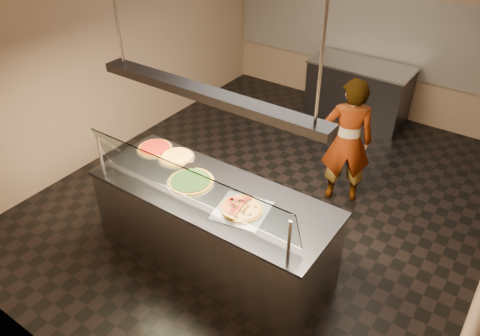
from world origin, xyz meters
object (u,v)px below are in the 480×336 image
Objects in this scene: serving_counter at (214,228)px; pizza_cheese at (177,157)px; pizza_spinach at (191,181)px; half_pizza_pepperoni at (234,204)px; prep_table at (358,92)px; pizza_spatula at (190,162)px; heat_lamp_housing at (208,95)px; sneeze_guard at (187,184)px; pizza_tomato at (155,148)px; half_pizza_sausage at (250,212)px; perforated_tray at (242,210)px; worker at (347,142)px.

serving_counter is 6.33× the size of pizza_cheese.
pizza_spinach is (-0.26, -0.01, 0.48)m from serving_counter.
half_pizza_pepperoni is 0.86× the size of pizza_spinach.
pizza_cheese is 3.69m from prep_table.
pizza_spinach is at bearing -47.86° from pizza_spatula.
heat_lamp_housing reaches higher than prep_table.
pizza_tomato is at bearing 148.89° from sneeze_guard.
serving_counter is 1.12m from pizza_tomato.
pizza_tomato is (-1.47, 0.32, -0.01)m from half_pizza_sausage.
perforated_tray is 1.09m from heat_lamp_housing.
pizza_spatula is (0.19, -0.01, 0.01)m from pizza_cheese.
serving_counter is 5.18× the size of pizza_spinach.
half_pizza_sausage is at bearing -5.35° from pizza_spinach.
pizza_spatula is at bearing -4.41° from pizza_cheese.
serving_counter is 0.59m from half_pizza_pepperoni.
sneeze_guard is 0.79m from pizza_spatula.
half_pizza_pepperoni is (0.31, 0.27, -0.26)m from sneeze_guard.
perforated_tray is at bearing 179.50° from half_pizza_sausage.
heat_lamp_housing reaches higher than half_pizza_pepperoni.
pizza_spinach is 0.32m from pizza_spatula.
pizza_spatula is 1.12m from heat_lamp_housing.
pizza_spatula is (-0.48, 0.23, 0.49)m from serving_counter.
heat_lamp_housing is (0.26, 0.01, 1.00)m from pizza_spinach.
pizza_spinach is 2.01m from worker.
pizza_cheese is at bearing -99.21° from prep_table.
heat_lamp_housing is at bearing 90.00° from sneeze_guard.
pizza_cheese is at bearing 159.55° from heat_lamp_housing.
half_pizza_sausage is (0.09, -0.00, 0.02)m from perforated_tray.
half_pizza_pepperoni is 0.26× the size of prep_table.
pizza_spinach is 2.06× the size of pizza_spatula.
serving_counter and prep_table have the same top height.
sneeze_guard is 4.67× the size of pizza_spinach.
half_pizza_pepperoni is at bearing -13.40° from serving_counter.
half_pizza_pepperoni is at bearing -21.43° from pizza_spatula.
pizza_spatula is at bearing 162.21° from half_pizza_sausage.
half_pizza_pepperoni is at bearing -14.04° from pizza_tomato.
pizza_spinach is at bearing 36.65° from worker.
prep_table is at bearing -98.92° from worker.
sneeze_guard reaches higher than half_pizza_sausage.
pizza_tomato is 3.75m from prep_table.
prep_table is (0.90, 3.61, -0.48)m from pizza_tomato.
pizza_spinach is (-0.66, 0.07, 0.01)m from perforated_tray.
half_pizza_sausage reaches higher than pizza_cheese.
half_pizza_sausage is at bearing -8.76° from serving_counter.
heat_lamp_housing reaches higher than serving_counter.
pizza_spinach is at bearing -92.59° from prep_table.
worker reaches higher than pizza_tomato.
half_pizza_pepperoni is at bearing -84.28° from prep_table.
perforated_tray is 0.66m from pizza_spinach.
perforated_tray is at bearing -6.01° from pizza_spinach.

